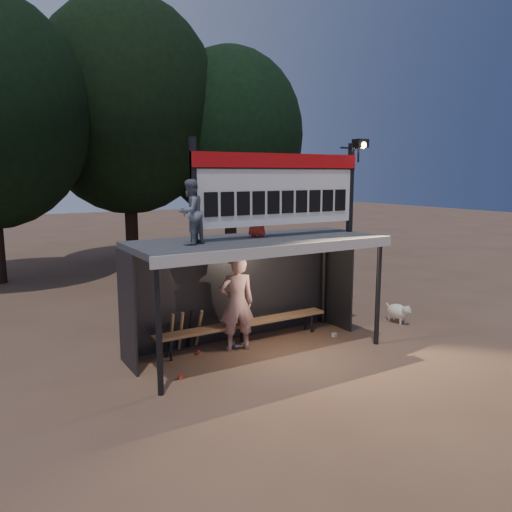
# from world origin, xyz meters

# --- Properties ---
(ground) EXTENTS (80.00, 80.00, 0.00)m
(ground) POSITION_xyz_m (0.00, 0.00, 0.00)
(ground) COLOR brown
(ground) RESTS_ON ground
(player) EXTENTS (0.81, 0.64, 1.96)m
(player) POSITION_xyz_m (-0.29, 0.34, 0.98)
(player) COLOR silver
(player) RESTS_ON ground
(child_a) EXTENTS (0.71, 0.66, 1.16)m
(child_a) POSITION_xyz_m (-1.46, -0.11, 2.90)
(child_a) COLOR slate
(child_a) RESTS_ON dugout_shelter
(child_b) EXTENTS (0.53, 0.53, 0.92)m
(child_b) POSITION_xyz_m (0.12, 0.23, 2.78)
(child_b) COLOR #A9271A
(child_b) RESTS_ON dugout_shelter
(dugout_shelter) EXTENTS (5.10, 2.08, 2.32)m
(dugout_shelter) POSITION_xyz_m (0.00, 0.24, 1.85)
(dugout_shelter) COLOR #3A3A3C
(dugout_shelter) RESTS_ON ground
(scoreboard_assembly) EXTENTS (4.10, 0.27, 1.99)m
(scoreboard_assembly) POSITION_xyz_m (0.56, -0.01, 3.32)
(scoreboard_assembly) COLOR black
(scoreboard_assembly) RESTS_ON dugout_shelter
(bench) EXTENTS (4.00, 0.35, 0.48)m
(bench) POSITION_xyz_m (0.00, 0.55, 0.43)
(bench) COLOR #976A47
(bench) RESTS_ON ground
(tree_mid) EXTENTS (7.22, 7.22, 10.36)m
(tree_mid) POSITION_xyz_m (1.00, 11.50, 6.17)
(tree_mid) COLOR black
(tree_mid) RESTS_ON ground
(tree_right) EXTENTS (6.08, 6.08, 8.72)m
(tree_right) POSITION_xyz_m (5.00, 10.50, 5.19)
(tree_right) COLOR black
(tree_right) RESTS_ON ground
(dog) EXTENTS (0.36, 0.81, 0.49)m
(dog) POSITION_xyz_m (3.97, -0.05, 0.28)
(dog) COLOR white
(dog) RESTS_ON ground
(bats) EXTENTS (0.67, 0.35, 0.84)m
(bats) POSITION_xyz_m (-1.23, 0.82, 0.43)
(bats) COLOR #9A7148
(bats) RESTS_ON ground
(litter) EXTENTS (3.93, 1.19, 0.08)m
(litter) POSITION_xyz_m (-0.30, 0.19, 0.04)
(litter) COLOR #B3331E
(litter) RESTS_ON ground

